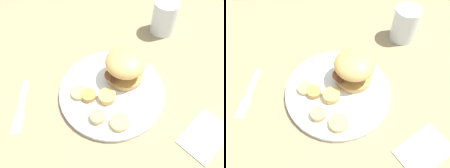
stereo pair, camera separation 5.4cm
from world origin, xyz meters
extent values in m
plane|color=#937F5B|center=(0.00, 0.00, 0.00)|extent=(4.00, 4.00, 0.00)
cylinder|color=white|center=(0.00, 0.00, 0.01)|extent=(0.27, 0.27, 0.01)
torus|color=white|center=(0.00, 0.00, 0.01)|extent=(0.27, 0.27, 0.01)
cylinder|color=tan|center=(-0.02, 0.05, 0.02)|extent=(0.10, 0.10, 0.02)
ellipsoid|color=brown|center=(-0.03, 0.01, 0.04)|extent=(0.04, 0.04, 0.02)
ellipsoid|color=#4C281E|center=(-0.02, 0.01, 0.04)|extent=(0.03, 0.03, 0.02)
ellipsoid|color=#563323|center=(-0.04, 0.05, 0.04)|extent=(0.03, 0.03, 0.01)
ellipsoid|color=#4C281E|center=(-0.06, 0.07, 0.04)|extent=(0.05, 0.05, 0.02)
ellipsoid|color=tan|center=(-0.02, 0.05, 0.07)|extent=(0.10, 0.10, 0.05)
cylinder|color=#DBB766|center=(0.05, -0.07, 0.02)|extent=(0.04, 0.04, 0.01)
cylinder|color=#BC8942|center=(-0.01, -0.06, 0.02)|extent=(0.04, 0.04, 0.01)
cylinder|color=tan|center=(0.02, -0.02, 0.02)|extent=(0.04, 0.04, 0.02)
cylinder|color=#DBB766|center=(0.09, -0.03, 0.02)|extent=(0.05, 0.05, 0.01)
cylinder|color=#DBB766|center=(-0.03, -0.08, 0.02)|extent=(0.04, 0.04, 0.01)
cube|color=silver|center=(-0.10, -0.21, 0.00)|extent=(0.09, 0.05, 0.00)
cube|color=silver|center=(-0.03, -0.24, 0.00)|extent=(0.06, 0.04, 0.00)
cylinder|color=silver|center=(-0.14, 0.26, 0.05)|extent=(0.08, 0.08, 0.10)
cube|color=beige|center=(0.20, 0.13, 0.00)|extent=(0.11, 0.14, 0.01)
camera|label=1|loc=(0.27, -0.15, 0.48)|focal=35.00mm
camera|label=2|loc=(0.29, -0.10, 0.48)|focal=35.00mm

